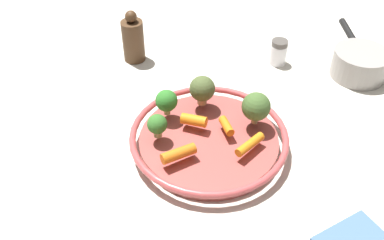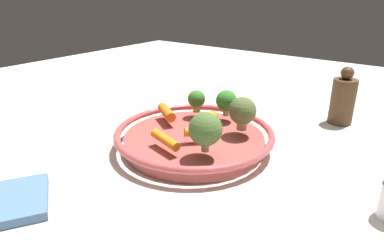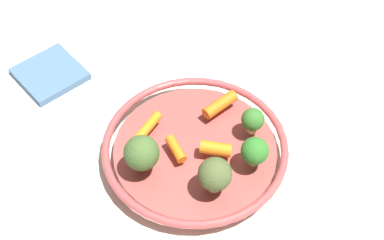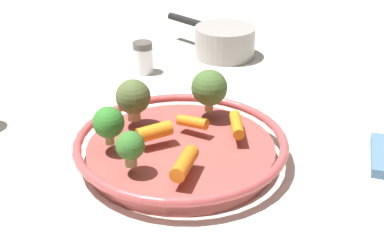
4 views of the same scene
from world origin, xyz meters
TOP-DOWN VIEW (x-y plane):
  - ground_plane at (0.00, 0.00)m, footprint 2.03×2.03m
  - serving_bowl at (0.00, 0.00)m, footprint 0.31×0.31m
  - baby_carrot_center at (0.02, 0.09)m, footprint 0.05×0.07m
  - baby_carrot_near_rim at (-0.02, -0.03)m, footprint 0.05×0.05m
  - baby_carrot_right at (0.04, -0.01)m, footprint 0.05×0.03m
  - baby_carrot_left at (-0.08, -0.00)m, footprint 0.03×0.07m
  - broccoli_floret_mid at (0.10, -0.01)m, footprint 0.04×0.04m
  - broccoli_floret_small at (0.05, -0.07)m, footprint 0.05×0.05m
  - broccoli_floret_edge at (-0.06, -0.07)m, footprint 0.06×0.06m
  - broccoli_floret_large at (0.08, 0.05)m, footprint 0.04×0.04m
  - salt_shaker at (-0.01, -0.35)m, footprint 0.04×0.04m
  - pepper_mill at (0.31, -0.19)m, footprint 0.05×0.05m
  - saucepan at (-0.20, -0.39)m, footprint 0.15×0.21m

SIDE VIEW (x-z plane):
  - ground_plane at x=0.00m, z-range 0.00..0.00m
  - serving_bowl at x=0.00m, z-range 0.00..0.04m
  - salt_shaker at x=-0.01m, z-range 0.00..0.06m
  - saucepan at x=-0.20m, z-range 0.00..0.07m
  - baby_carrot_near_rim at x=-0.02m, z-range 0.04..0.06m
  - baby_carrot_left at x=-0.08m, z-range 0.04..0.06m
  - baby_carrot_center at x=0.02m, z-range 0.04..0.06m
  - baby_carrot_right at x=0.04m, z-range 0.04..0.06m
  - pepper_mill at x=0.31m, z-range -0.01..0.12m
  - broccoli_floret_large at x=0.08m, z-range 0.04..0.09m
  - broccoli_floret_mid at x=0.10m, z-range 0.04..0.10m
  - broccoli_floret_small at x=0.05m, z-range 0.04..0.11m
  - broccoli_floret_edge at x=-0.06m, z-range 0.04..0.11m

